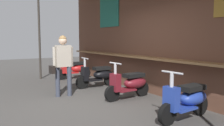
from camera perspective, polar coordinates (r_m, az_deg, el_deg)
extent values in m
plane|color=#474442|center=(5.56, -4.40, -10.21)|extent=(28.82, 28.82, 0.00)
cube|color=brown|center=(6.54, 11.62, 9.34)|extent=(10.29, 0.25, 3.90)
cube|color=olive|center=(6.34, 9.45, 1.19)|extent=(9.26, 0.36, 0.05)
cube|color=#236B5B|center=(8.50, -0.77, 14.61)|extent=(1.27, 0.02, 1.70)
cylinder|color=#332D28|center=(9.38, -17.54, 7.90)|extent=(0.08, 0.08, 3.83)
ellipsoid|color=red|center=(9.26, -8.01, -1.27)|extent=(0.42, 0.72, 0.30)
cube|color=black|center=(9.22, -8.32, -0.06)|extent=(0.33, 0.56, 0.10)
cube|color=red|center=(9.16, -10.05, -2.33)|extent=(0.41, 0.52, 0.04)
cube|color=red|center=(9.04, -11.87, -1.06)|extent=(0.29, 0.17, 0.44)
cylinder|color=#B7B7BC|center=(9.02, -11.89, -0.24)|extent=(0.07, 0.07, 0.70)
cylinder|color=#B7B7BC|center=(8.99, -11.93, 1.97)|extent=(0.46, 0.06, 0.04)
cylinder|color=black|center=(9.05, -12.44, -2.80)|extent=(0.12, 0.40, 0.40)
cylinder|color=black|center=(9.37, -6.57, -2.40)|extent=(0.12, 0.40, 0.40)
ellipsoid|color=black|center=(7.57, -2.18, -2.79)|extent=(0.40, 0.71, 0.30)
cube|color=black|center=(7.52, -2.52, -1.32)|extent=(0.31, 0.56, 0.10)
cube|color=black|center=(7.44, -4.55, -4.13)|extent=(0.39, 0.51, 0.04)
cube|color=black|center=(7.28, -6.70, -2.62)|extent=(0.28, 0.17, 0.44)
cylinder|color=#B7B7BC|center=(7.27, -6.71, -1.61)|extent=(0.07, 0.07, 0.70)
cylinder|color=#B7B7BC|center=(7.23, -6.74, 1.15)|extent=(0.46, 0.05, 0.04)
cylinder|color=black|center=(7.29, -7.39, -4.77)|extent=(0.11, 0.40, 0.40)
cylinder|color=black|center=(7.73, -0.53, -4.12)|extent=(0.11, 0.40, 0.40)
ellipsoid|color=maroon|center=(6.17, 5.74, -4.80)|extent=(0.42, 0.72, 0.30)
cube|color=black|center=(6.10, 5.40, -3.01)|extent=(0.33, 0.57, 0.10)
cube|color=maroon|center=(5.98, 3.17, -6.59)|extent=(0.41, 0.52, 0.04)
cube|color=maroon|center=(5.76, 0.83, -4.83)|extent=(0.29, 0.18, 0.44)
cylinder|color=#B7B7BC|center=(5.74, 0.83, -3.55)|extent=(0.07, 0.07, 0.70)
cylinder|color=#B7B7BC|center=(5.69, 0.83, -0.07)|extent=(0.46, 0.06, 0.04)
cylinder|color=black|center=(5.76, 0.01, -7.58)|extent=(0.12, 0.40, 0.40)
cylinder|color=black|center=(6.37, 7.43, -6.32)|extent=(0.12, 0.40, 0.40)
ellipsoid|color=#233D9E|center=(4.86, 19.36, -8.00)|extent=(0.43, 0.72, 0.30)
cube|color=black|center=(4.78, 19.10, -5.78)|extent=(0.34, 0.57, 0.10)
cube|color=#233D9E|center=(4.63, 16.78, -10.55)|extent=(0.41, 0.52, 0.04)
cube|color=#233D9E|center=(4.34, 14.43, -8.56)|extent=(0.29, 0.18, 0.44)
cylinder|color=#B7B7BC|center=(4.31, 14.47, -6.88)|extent=(0.07, 0.07, 0.70)
cylinder|color=#B7B7BC|center=(4.25, 14.59, -2.27)|extent=(0.46, 0.07, 0.04)
cylinder|color=black|center=(4.34, 13.47, -12.24)|extent=(0.13, 0.41, 0.40)
cylinder|color=black|center=(5.12, 20.91, -9.69)|extent=(0.13, 0.41, 0.40)
cylinder|color=#383D4C|center=(6.40, -10.47, -4.44)|extent=(0.12, 0.12, 0.81)
cylinder|color=#383D4C|center=(6.37, -13.26, -4.55)|extent=(0.12, 0.12, 0.81)
cube|color=#ADA393|center=(6.30, -11.99, 1.70)|extent=(0.20, 0.41, 0.57)
sphere|color=beige|center=(6.28, -12.07, 5.40)|extent=(0.22, 0.22, 0.22)
sphere|color=olive|center=(6.28, -12.08, 5.75)|extent=(0.20, 0.20, 0.20)
cylinder|color=#ADA393|center=(6.39, -9.94, 1.59)|extent=(0.08, 0.08, 0.54)
cylinder|color=#ADA393|center=(6.22, -14.09, 1.39)|extent=(0.08, 0.08, 0.54)
cube|color=black|center=(6.22, -14.57, -1.59)|extent=(0.26, 0.10, 0.20)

